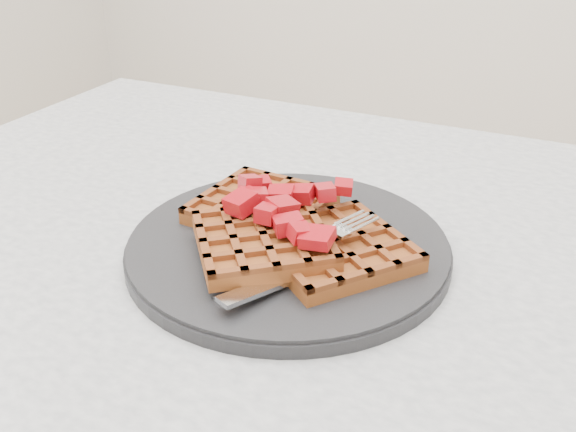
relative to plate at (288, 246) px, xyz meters
The scene contains 5 objects.
table 0.15m from the plate, ahead, with size 1.20×0.80×0.75m.
plate is the anchor object (origin of this frame).
waffles 0.02m from the plate, 87.49° to the right, with size 0.24×0.22×0.03m.
strawberry_pile 0.05m from the plate, 90.00° to the left, with size 0.15×0.15×0.02m, color #8C000B, non-canonical shape.
fork 0.06m from the plate, 43.28° to the right, with size 0.02×0.18×0.02m, color silver, non-canonical shape.
Camera 1 is at (0.14, -0.48, 1.06)m, focal length 40.00 mm.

